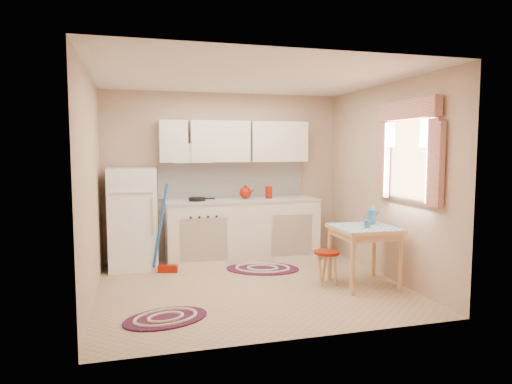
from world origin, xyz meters
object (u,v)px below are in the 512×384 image
fridge (133,219)px  stool (326,268)px  base_cabinets (243,231)px  table (364,256)px

fridge → stool: fridge is taller
fridge → base_cabinets: bearing=1.8°
table → base_cabinets: bearing=124.9°
fridge → stool: (2.28, -1.43, -0.49)m
fridge → table: bearing=-30.0°
fridge → base_cabinets: fridge is taller
table → stool: size_ratio=1.71×
base_cabinets → stool: size_ratio=5.36×
base_cabinets → table: (1.13, -1.62, -0.08)m
base_cabinets → stool: bearing=-64.7°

